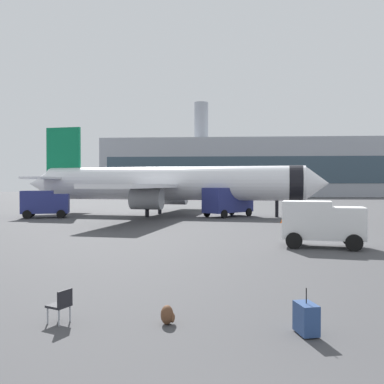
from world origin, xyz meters
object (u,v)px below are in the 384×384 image
at_px(service_truck, 45,203).
at_px(safety_cone_near, 283,219).
at_px(cargo_van, 322,222).
at_px(traveller_backpack, 168,315).
at_px(safety_cone_mid, 205,207).
at_px(fuel_truck, 228,201).
at_px(rolling_suitcase, 306,318).
at_px(gate_chair, 61,304).
at_px(airplane_at_gate, 168,184).

bearing_deg(service_truck, safety_cone_near, -10.29).
distance_m(cargo_van, traveller_backpack, 14.99).
xyz_separation_m(service_truck, safety_cone_mid, (16.67, 14.97, -1.25)).
relative_size(fuel_truck, rolling_suitcase, 5.51).
xyz_separation_m(service_truck, traveller_backpack, (17.19, -32.29, -1.37)).
xyz_separation_m(safety_cone_mid, rolling_suitcase, (3.83, -47.78, 0.04)).
bearing_deg(safety_cone_near, rolling_suitcase, -97.91).
distance_m(safety_cone_near, gate_chair, 29.66).
bearing_deg(cargo_van, gate_chair, -126.49).
bearing_deg(safety_cone_near, safety_cone_mid, 111.82).
height_order(rolling_suitcase, traveller_backpack, rolling_suitcase).
bearing_deg(gate_chair, rolling_suitcase, -4.10).
distance_m(safety_cone_near, traveller_backpack, 28.78).
bearing_deg(traveller_backpack, safety_cone_near, 75.39).
bearing_deg(rolling_suitcase, traveller_backpack, 171.08).
xyz_separation_m(airplane_at_gate, traveller_backpack, (4.40, -36.45, -3.42)).
distance_m(airplane_at_gate, traveller_backpack, 36.88).
bearing_deg(rolling_suitcase, safety_cone_near, 82.09).
bearing_deg(airplane_at_gate, cargo_van, -63.74).
bearing_deg(fuel_truck, service_truck, -171.66).
height_order(safety_cone_mid, gate_chair, gate_chair).
xyz_separation_m(safety_cone_mid, traveller_backpack, (0.51, -47.26, -0.12)).
xyz_separation_m(safety_cone_mid, gate_chair, (-2.19, -47.35, 0.14)).
height_order(airplane_at_gate, cargo_van, airplane_at_gate).
xyz_separation_m(airplane_at_gate, safety_cone_mid, (3.89, 10.81, -3.30)).
bearing_deg(rolling_suitcase, cargo_van, 74.58).
height_order(fuel_truck, cargo_van, fuel_truck).
xyz_separation_m(rolling_suitcase, gate_chair, (-6.03, 0.43, 0.11)).
bearing_deg(cargo_van, rolling_suitcase, -105.42).
relative_size(service_truck, traveller_backpack, 10.87).
distance_m(airplane_at_gate, cargo_van, 26.07).
bearing_deg(traveller_backpack, fuel_truck, 86.14).
xyz_separation_m(fuel_truck, traveller_backpack, (-2.37, -35.15, -1.54)).
height_order(airplane_at_gate, service_truck, airplane_at_gate).
height_order(rolling_suitcase, gate_chair, rolling_suitcase).
bearing_deg(cargo_van, traveller_backpack, -118.33).
relative_size(safety_cone_near, rolling_suitcase, 0.62).
bearing_deg(safety_cone_near, gate_chair, -109.63).
xyz_separation_m(fuel_truck, safety_cone_mid, (-2.89, 12.11, -1.42)).
relative_size(safety_cone_near, traveller_backpack, 1.42).
height_order(airplane_at_gate, safety_cone_near, airplane_at_gate).
relative_size(traveller_backpack, gate_chair, 0.56).
bearing_deg(rolling_suitcase, airplane_at_gate, 101.80).
distance_m(service_truck, cargo_van, 30.91).
relative_size(cargo_van, safety_cone_near, 6.94).
distance_m(service_truck, gate_chair, 35.48).
relative_size(cargo_van, rolling_suitcase, 4.29).
xyz_separation_m(service_truck, cargo_van, (24.28, -19.13, -0.16)).
relative_size(fuel_truck, traveller_backpack, 12.64).
xyz_separation_m(airplane_at_gate, cargo_van, (11.49, -23.30, -2.21)).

